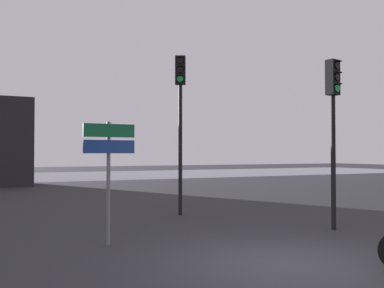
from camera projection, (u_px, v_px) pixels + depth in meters
ground_plane at (291, 265)px, 7.37m from camera, size 120.00×120.00×0.00m
water_strip at (49, 176)px, 36.58m from camera, size 80.00×16.00×0.01m
traffic_light_near_right at (333, 111)px, 10.88m from camera, size 0.36×0.38×4.32m
traffic_light_center at (180, 105)px, 13.47m from camera, size 0.39×0.41×5.01m
direction_sign_post at (109, 160)px, 8.98m from camera, size 1.10×0.12×2.60m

